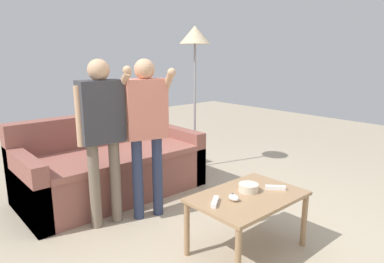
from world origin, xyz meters
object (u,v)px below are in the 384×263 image
object	(u,v)px
couch	(111,167)
snack_bowl	(248,188)
player_center	(146,121)
coffee_table	(248,203)
player_left	(102,124)
game_remote_wand_far	(276,188)
floor_lamp	(195,43)
game_remote_nunchuk	(234,198)
game_remote_wand_near	(215,202)

from	to	relation	value
couch	snack_bowl	world-z (taller)	couch
player_center	coffee_table	bearing A→B (deg)	-76.04
couch	coffee_table	distance (m)	1.73
player_left	game_remote_wand_far	distance (m)	1.51
snack_bowl	floor_lamp	bearing A→B (deg)	60.45
game_remote_nunchuk	player_left	xyz separation A→B (m)	(-0.45, 1.09, 0.44)
snack_bowl	player_center	distance (m)	1.07
coffee_table	floor_lamp	size ratio (longest dim) A/B	0.46
game_remote_wand_near	floor_lamp	bearing A→B (deg)	52.06
floor_lamp	game_remote_wand_far	bearing A→B (deg)	-113.13
floor_lamp	couch	bearing A→B (deg)	-178.02
game_remote_wand_near	game_remote_wand_far	world-z (taller)	same
game_remote_nunchuk	game_remote_wand_far	xyz separation A→B (m)	(0.40, -0.07, -0.01)
coffee_table	player_center	xyz separation A→B (m)	(-0.24, 0.98, 0.52)
floor_lamp	game_remote_wand_near	bearing A→B (deg)	-127.94
player_left	snack_bowl	bearing A→B (deg)	-57.51
snack_bowl	player_left	distance (m)	1.32
floor_lamp	game_remote_nunchuk	bearing A→B (deg)	-124.09
player_left	game_remote_wand_near	distance (m)	1.17
couch	game_remote_wand_near	world-z (taller)	couch
player_center	game_remote_wand_far	distance (m)	1.24
coffee_table	game_remote_wand_near	xyz separation A→B (m)	(-0.30, 0.06, 0.08)
game_remote_wand_far	player_center	bearing A→B (deg)	115.05
game_remote_nunchuk	floor_lamp	size ratio (longest dim) A/B	0.05
game_remote_wand_near	couch	bearing A→B (deg)	87.75
game_remote_wand_far	coffee_table	bearing A→B (deg)	164.15
couch	coffee_table	xyz separation A→B (m)	(0.23, -1.71, 0.10)
coffee_table	game_remote_wand_far	size ratio (longest dim) A/B	6.15
couch	player_left	size ratio (longest dim) A/B	1.30
player_left	coffee_table	bearing A→B (deg)	-60.89
coffee_table	player_left	distance (m)	1.36
snack_bowl	game_remote_wand_far	bearing A→B (deg)	-31.68
game_remote_nunchuk	game_remote_wand_near	world-z (taller)	game_remote_nunchuk
couch	floor_lamp	bearing A→B (deg)	1.98
coffee_table	snack_bowl	world-z (taller)	snack_bowl
player_center	game_remote_wand_near	world-z (taller)	player_center
game_remote_nunchuk	game_remote_wand_near	distance (m)	0.15
player_left	player_center	bearing A→B (deg)	-17.72
couch	game_remote_nunchuk	size ratio (longest dim) A/B	21.45
game_remote_nunchuk	player_center	bearing A→B (deg)	95.02
snack_bowl	player_center	world-z (taller)	player_center
floor_lamp	player_left	xyz separation A→B (m)	(-1.64, -0.66, -0.70)
coffee_table	game_remote_nunchuk	size ratio (longest dim) A/B	9.66
couch	coffee_table	world-z (taller)	couch
game_remote_wand_far	game_remote_wand_near	bearing A→B (deg)	166.96
floor_lamp	game_remote_wand_far	world-z (taller)	floor_lamp
player_center	game_remote_wand_near	bearing A→B (deg)	-93.32
coffee_table	player_center	size ratio (longest dim) A/B	0.59
coffee_table	player_center	bearing A→B (deg)	103.96
player_center	game_remote_wand_near	xyz separation A→B (m)	(-0.05, -0.92, -0.44)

